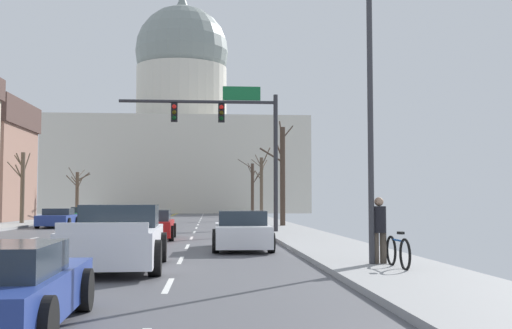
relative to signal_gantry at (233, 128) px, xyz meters
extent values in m
cube|color=#505055|center=(-5.45, -15.18, -5.33)|extent=(14.00, 180.00, 0.06)
cube|color=yellow|center=(-5.57, -15.18, -5.29)|extent=(0.10, 176.40, 0.00)
cube|color=yellow|center=(-5.33, -15.18, -5.29)|extent=(0.10, 176.40, 0.00)
cube|color=silver|center=(-1.95, -18.48, -5.29)|extent=(0.12, 2.20, 0.00)
cube|color=silver|center=(-1.95, -13.28, -5.29)|extent=(0.12, 2.20, 0.00)
cube|color=silver|center=(-1.95, -8.08, -5.29)|extent=(0.12, 2.20, 0.00)
cube|color=silver|center=(-1.95, -2.88, -5.29)|extent=(0.12, 2.20, 0.00)
cube|color=silver|center=(-1.95, 2.32, -5.29)|extent=(0.12, 2.20, 0.00)
cube|color=silver|center=(-1.95, 7.52, -5.29)|extent=(0.12, 2.20, 0.00)
cube|color=silver|center=(-1.95, 12.72, -5.29)|extent=(0.12, 2.20, 0.00)
cube|color=silver|center=(-1.95, 17.92, -5.29)|extent=(0.12, 2.20, 0.00)
cube|color=silver|center=(-1.95, 23.12, -5.29)|extent=(0.12, 2.20, 0.00)
cube|color=silver|center=(-1.95, 28.32, -5.29)|extent=(0.12, 2.20, 0.00)
cube|color=silver|center=(-1.95, 33.52, -5.29)|extent=(0.12, 2.20, 0.00)
cube|color=silver|center=(-1.95, 38.72, -5.29)|extent=(0.12, 2.20, 0.00)
cube|color=silver|center=(-1.95, 43.92, -5.29)|extent=(0.12, 2.20, 0.00)
cube|color=silver|center=(-1.95, 49.12, -5.29)|extent=(0.12, 2.20, 0.00)
cube|color=silver|center=(-8.95, -2.88, -5.29)|extent=(0.12, 2.20, 0.00)
cube|color=silver|center=(-8.95, 2.32, -5.29)|extent=(0.12, 2.20, 0.00)
cube|color=silver|center=(-8.95, 7.52, -5.29)|extent=(0.12, 2.20, 0.00)
cube|color=silver|center=(-8.95, 12.72, -5.29)|extent=(0.12, 2.20, 0.00)
cube|color=silver|center=(-8.95, 17.92, -5.29)|extent=(0.12, 2.20, 0.00)
cube|color=silver|center=(-8.95, 23.12, -5.29)|extent=(0.12, 2.20, 0.00)
cube|color=silver|center=(-8.95, 28.32, -5.29)|extent=(0.12, 2.20, 0.00)
cube|color=silver|center=(-8.95, 33.52, -5.29)|extent=(0.12, 2.20, 0.00)
cube|color=silver|center=(-8.95, 38.72, -5.29)|extent=(0.12, 2.20, 0.00)
cube|color=silver|center=(-8.95, 43.92, -5.29)|extent=(0.12, 2.20, 0.00)
cube|color=silver|center=(-8.95, 49.12, -5.29)|extent=(0.12, 2.20, 0.00)
cube|color=gray|center=(3.05, -15.18, -5.23)|extent=(3.00, 180.00, 0.14)
cylinder|color=#28282D|center=(2.15, 0.01, -1.72)|extent=(0.22, 0.22, 6.87)
cylinder|color=#28282D|center=(-1.75, 0.01, 1.31)|extent=(7.80, 0.16, 0.16)
cube|color=black|center=(-0.58, 0.01, 0.75)|extent=(0.32, 0.28, 0.92)
sphere|color=red|center=(-0.58, -0.15, 1.03)|extent=(0.22, 0.22, 0.22)
sphere|color=#332B05|center=(-0.58, -0.15, 0.75)|extent=(0.22, 0.22, 0.22)
sphere|color=black|center=(-0.58, -0.15, 0.47)|extent=(0.22, 0.22, 0.22)
cube|color=black|center=(-2.92, 0.01, 0.75)|extent=(0.32, 0.28, 0.92)
sphere|color=red|center=(-2.92, -0.15, 1.03)|extent=(0.22, 0.22, 0.22)
sphere|color=#332B05|center=(-2.92, -0.15, 0.75)|extent=(0.22, 0.22, 0.22)
sphere|color=black|center=(-2.92, -0.15, 0.47)|extent=(0.22, 0.22, 0.22)
cube|color=#146033|center=(0.43, 0.03, 1.76)|extent=(1.90, 0.06, 0.70)
cylinder|color=#333338|center=(2.75, -16.06, -1.40)|extent=(0.14, 0.14, 7.52)
cube|color=beige|center=(-5.45, 62.89, 1.30)|extent=(35.81, 23.42, 13.20)
cylinder|color=beige|center=(-5.45, 62.89, 12.24)|extent=(13.59, 13.59, 8.68)
sphere|color=gray|center=(-5.45, 62.89, 19.04)|extent=(14.04, 14.04, 14.04)
cube|color=#B71414|center=(-3.65, -3.65, -4.82)|extent=(1.88, 4.48, 0.64)
cube|color=#232D38|center=(-3.64, -3.95, -4.26)|extent=(1.61, 2.07, 0.47)
cylinder|color=black|center=(-4.57, -2.29, -4.98)|extent=(0.23, 0.64, 0.64)
cylinder|color=black|center=(-2.78, -2.25, -4.98)|extent=(0.23, 0.64, 0.64)
cylinder|color=black|center=(-4.51, -5.04, -4.98)|extent=(0.23, 0.64, 0.64)
cylinder|color=black|center=(-2.73, -5.01, -4.98)|extent=(0.23, 0.64, 0.64)
cube|color=silver|center=(-0.06, -9.60, -4.79)|extent=(1.81, 4.64, 0.69)
cube|color=#232D38|center=(-0.06, -9.90, -4.21)|extent=(1.57, 1.97, 0.47)
cylinder|color=black|center=(-0.93, -8.16, -4.98)|extent=(0.22, 0.64, 0.64)
cylinder|color=black|center=(0.84, -8.17, -4.98)|extent=(0.22, 0.64, 0.64)
cylinder|color=black|center=(-0.95, -11.03, -4.98)|extent=(0.22, 0.64, 0.64)
cylinder|color=black|center=(0.82, -11.04, -4.98)|extent=(0.22, 0.64, 0.64)
cube|color=silver|center=(-3.40, -15.40, -4.69)|extent=(2.19, 5.41, 0.77)
cube|color=#1E2833|center=(-3.43, -14.65, -4.02)|extent=(1.91, 1.88, 0.56)
cube|color=silver|center=(-3.32, -18.01, -4.19)|extent=(1.85, 0.16, 0.22)
cylinder|color=black|center=(-4.47, -13.83, -4.90)|extent=(0.31, 0.81, 0.80)
cylinder|color=black|center=(-2.45, -13.76, -4.90)|extent=(0.31, 0.81, 0.80)
cylinder|color=black|center=(-4.36, -17.03, -4.90)|extent=(0.31, 0.81, 0.80)
cylinder|color=black|center=(-2.34, -16.96, -4.90)|extent=(0.31, 0.81, 0.80)
cylinder|color=black|center=(-3.02, -21.26, -4.98)|extent=(0.24, 0.65, 0.64)
cylinder|color=black|center=(-2.92, -23.94, -4.98)|extent=(0.24, 0.65, 0.64)
cube|color=navy|center=(-10.64, 8.86, -4.83)|extent=(2.00, 4.36, 0.62)
cube|color=#232D38|center=(-10.65, 9.18, -4.32)|extent=(1.69, 1.99, 0.41)
cylinder|color=black|center=(-9.67, 7.56, -4.98)|extent=(0.24, 0.65, 0.64)
cylinder|color=black|center=(-11.51, 7.50, -4.98)|extent=(0.24, 0.65, 0.64)
cylinder|color=black|center=(-9.77, 10.23, -4.98)|extent=(0.24, 0.65, 0.64)
cylinder|color=black|center=(-11.61, 10.16, -4.98)|extent=(0.24, 0.65, 0.64)
cube|color=#1E7247|center=(-10.72, 17.20, -4.84)|extent=(1.81, 4.54, 0.60)
cube|color=#232D38|center=(-10.72, 17.44, -4.32)|extent=(1.58, 1.97, 0.44)
cylinder|color=black|center=(-9.82, 15.81, -4.98)|extent=(0.23, 0.64, 0.64)
cylinder|color=black|center=(-11.59, 15.79, -4.98)|extent=(0.23, 0.64, 0.64)
cylinder|color=black|center=(-9.84, 18.61, -4.98)|extent=(0.23, 0.64, 0.64)
cylinder|color=black|center=(-11.61, 18.60, -4.98)|extent=(0.23, 0.64, 0.64)
cube|color=black|center=(-10.79, 25.46, -4.80)|extent=(1.85, 4.47, 0.67)
cube|color=#232D38|center=(-10.78, 25.71, -4.27)|extent=(1.58, 2.04, 0.40)
cylinder|color=black|center=(-9.96, 24.07, -4.98)|extent=(0.24, 0.65, 0.64)
cylinder|color=black|center=(-11.69, 24.12, -4.98)|extent=(0.24, 0.65, 0.64)
cylinder|color=black|center=(-9.88, 26.81, -4.98)|extent=(0.24, 0.65, 0.64)
cylinder|color=black|center=(-11.61, 26.86, -4.98)|extent=(0.24, 0.65, 0.64)
cylinder|color=brown|center=(3.41, 23.52, -2.48)|extent=(0.29, 0.29, 5.35)
cylinder|color=brown|center=(3.41, 22.78, -1.16)|extent=(0.11, 1.52, 0.85)
cylinder|color=brown|center=(3.72, 24.30, -0.43)|extent=(0.73, 1.64, 1.05)
cylinder|color=brown|center=(2.97, 23.61, -0.33)|extent=(0.93, 0.26, 0.78)
cylinder|color=brown|center=(3.12, 23.59, -1.40)|extent=(0.66, 0.25, 0.92)
cylinder|color=brown|center=(3.11, 23.18, -0.15)|extent=(0.69, 0.77, 1.10)
cylinder|color=brown|center=(3.75, 23.16, 0.21)|extent=(0.82, 0.85, 1.66)
cylinder|color=#423328|center=(3.37, 7.34, -2.10)|extent=(0.33, 0.33, 6.11)
cylinder|color=#423328|center=(3.70, 7.40, 0.64)|extent=(0.74, 0.20, 0.87)
cylinder|color=#423328|center=(3.46, 7.79, -0.99)|extent=(0.30, 0.98, 0.65)
cylinder|color=#423328|center=(3.25, 7.95, -0.50)|extent=(0.36, 1.31, 1.16)
cylinder|color=#423328|center=(2.67, 7.44, -0.79)|extent=(1.47, 0.32, 0.96)
cylinder|color=#423328|center=(3.34, 7.86, 0.72)|extent=(0.15, 1.11, 1.49)
cylinder|color=brown|center=(-13.93, 30.21, -3.00)|extent=(0.34, 0.34, 4.31)
cylinder|color=brown|center=(-13.36, 30.40, -1.31)|extent=(1.19, 0.46, 0.64)
cylinder|color=brown|center=(-13.57, 29.45, -2.04)|extent=(0.80, 1.60, 0.95)
cylinder|color=brown|center=(-14.25, 29.79, -1.13)|extent=(0.74, 0.93, 1.43)
cylinder|color=brown|center=(-13.74, 30.96, -0.97)|extent=(0.44, 1.55, 0.87)
cylinder|color=brown|center=(-13.37, 30.28, -1.35)|extent=(1.20, 0.27, 1.01)
cylinder|color=brown|center=(-14.32, 30.74, -1.63)|extent=(0.90, 1.17, 0.81)
cylinder|color=brown|center=(-14.38, 29.87, -1.73)|extent=(1.02, 0.79, 1.15)
cylinder|color=#423328|center=(3.52, 36.64, -2.35)|extent=(0.35, 0.35, 5.62)
cylinder|color=#423328|center=(3.70, 37.41, -0.87)|extent=(0.46, 1.61, 1.20)
cylinder|color=#423328|center=(3.91, 36.55, -1.24)|extent=(0.89, 0.30, 1.21)
cylinder|color=#423328|center=(3.33, 37.34, -0.32)|extent=(0.47, 1.46, 1.16)
cylinder|color=#423328|center=(3.32, 37.42, 0.06)|extent=(0.47, 1.62, 1.15)
cylinder|color=#423328|center=(2.72, 36.61, 0.40)|extent=(1.64, 0.13, 1.09)
cylinder|color=#423328|center=(3.92, 36.75, -1.18)|extent=(0.88, 0.31, 1.46)
cylinder|color=brown|center=(-14.09, 13.18, -2.71)|extent=(0.29, 0.29, 4.88)
cylinder|color=brown|center=(-14.35, 13.06, -0.91)|extent=(0.61, 0.34, 0.90)
cylinder|color=brown|center=(-14.41, 13.48, -0.85)|extent=(0.76, 0.72, 1.16)
cylinder|color=brown|center=(-14.54, 12.92, -1.55)|extent=(0.98, 0.61, 1.22)
cylinder|color=brown|center=(-14.44, 13.53, -1.68)|extent=(0.84, 0.84, 1.20)
cylinder|color=brown|center=(-14.00, 13.69, -1.07)|extent=(0.26, 1.10, 1.65)
cylinder|color=#4C4238|center=(2.86, -15.99, -4.76)|extent=(0.16, 0.16, 0.79)
cylinder|color=#4C4238|center=(3.05, -15.99, -4.76)|extent=(0.16, 0.16, 0.79)
cylinder|color=black|center=(2.96, -15.99, -4.09)|extent=(0.34, 0.34, 0.64)
sphere|color=#A37F66|center=(2.96, -15.99, -3.66)|extent=(0.22, 0.22, 0.22)
torus|color=black|center=(3.16, -16.28, -4.83)|extent=(0.06, 0.72, 0.72)
torus|color=black|center=(3.16, -17.33, -4.83)|extent=(0.06, 0.72, 0.72)
cylinder|color=#1E5199|center=(3.16, -16.81, -4.55)|extent=(0.04, 0.79, 0.04)
cube|color=black|center=(3.16, -17.04, -4.37)|extent=(0.12, 0.20, 0.06)
camera|label=1|loc=(-1.15, -30.79, -3.65)|focal=43.46mm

